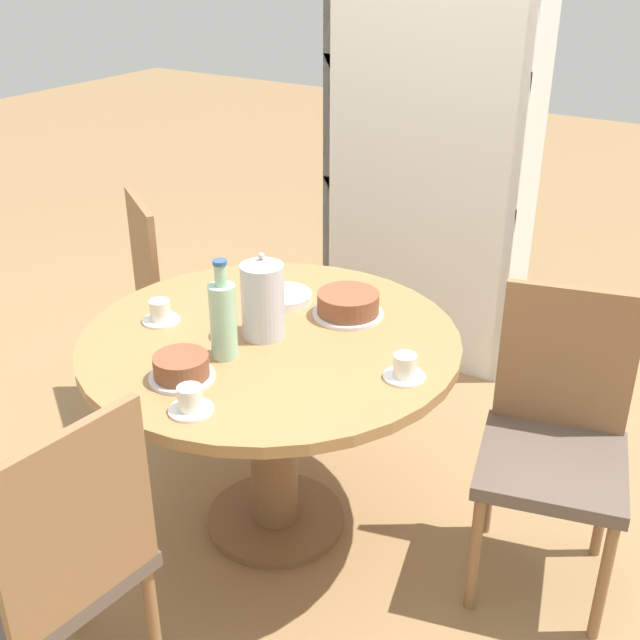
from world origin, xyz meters
TOP-DOWN VIEW (x-y plane):
  - ground_plane at (0.00, 0.00)m, footprint 14.00×14.00m
  - dining_table at (0.00, 0.00)m, footprint 1.17×1.17m
  - chair_a at (-0.76, 0.44)m, footprint 0.58×0.58m
  - chair_b at (-0.02, -0.88)m, footprint 0.46×0.46m
  - chair_c at (0.83, 0.28)m, footprint 0.51×0.51m
  - bookshelf at (-0.16, 1.42)m, footprint 0.93×0.28m
  - coffee_pot at (-0.02, -0.01)m, footprint 0.13×0.13m
  - water_bottle at (-0.03, -0.18)m, footprint 0.08×0.08m
  - cake_main at (0.13, 0.25)m, footprint 0.23×0.23m
  - cake_second at (-0.05, -0.34)m, footprint 0.18×0.18m
  - cup_a at (-0.35, -0.10)m, footprint 0.12×0.12m
  - cup_b at (0.07, -0.46)m, footprint 0.12×0.12m
  - cup_c at (0.46, -0.01)m, footprint 0.12×0.12m
  - plate_stack at (-0.11, 0.23)m, footprint 0.19×0.19m

SIDE VIEW (x-z plane):
  - ground_plane at x=0.00m, z-range 0.00..0.00m
  - chair_a at x=-0.76m, z-range 0.03..0.96m
  - chair_b at x=-0.02m, z-range 0.03..0.96m
  - chair_c at x=0.83m, z-range 0.03..0.96m
  - dining_table at x=0.00m, z-range 0.20..0.93m
  - plate_stack at x=-0.11m, z-range 0.73..0.76m
  - cup_a at x=-0.35m, z-range 0.72..0.79m
  - cup_b at x=0.07m, z-range 0.72..0.79m
  - cup_c at x=0.46m, z-range 0.72..0.79m
  - cake_second at x=-0.05m, z-range 0.73..0.80m
  - cake_main at x=0.13m, z-range 0.73..0.81m
  - bookshelf at x=-0.16m, z-range -0.03..1.61m
  - water_bottle at x=-0.03m, z-range 0.70..1.00m
  - coffee_pot at x=-0.02m, z-range 0.72..0.99m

